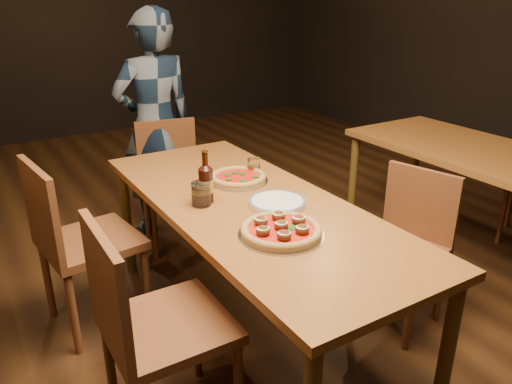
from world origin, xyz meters
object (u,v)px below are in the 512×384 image
pizza_meatball (281,230)px  diner (155,125)px  chair_main_sw (91,240)px  table_right (501,167)px  chair_main_e (399,250)px  chair_end (174,184)px  beer_bottle (206,184)px  water_glass (201,194)px  amber_glass (254,166)px  plate_stack (277,203)px  chair_main_nw (168,324)px  table_main (251,216)px  pizza_margherita (238,178)px

pizza_meatball → diner: size_ratio=0.22×
chair_main_sw → table_right: bearing=-113.8°
table_right → chair_main_e: 1.02m
chair_end → table_right: bearing=-28.1°
beer_bottle → water_glass: size_ratio=2.22×
chair_main_sw → amber_glass: size_ratio=11.03×
chair_main_sw → beer_bottle: beer_bottle is taller
table_right → water_glass: size_ratio=17.57×
diner → plate_stack: bearing=89.3°
chair_main_nw → water_glass: 0.66m
pizza_meatball → amber_glass: (0.30, 0.70, 0.02)m
table_main → chair_main_nw: (-0.59, -0.35, -0.18)m
chair_main_nw → beer_bottle: bearing=-40.8°
beer_bottle → diner: (0.26, 1.33, -0.04)m
table_right → chair_main_e: size_ratio=2.29×
table_right → beer_bottle: size_ratio=7.92×
plate_stack → beer_bottle: beer_bottle is taller
pizza_meatball → diner: 1.82m
table_right → chair_main_nw: (-2.29, -0.15, -0.18)m
pizza_margherita → beer_bottle: 0.32m
table_main → beer_bottle: beer_bottle is taller
plate_stack → beer_bottle: (-0.27, 0.21, 0.08)m
chair_main_sw → pizza_margherita: bearing=-114.9°
table_right → chair_main_sw: chair_main_sw is taller
table_main → water_glass: bearing=156.8°
table_right → pizza_margherita: size_ratio=6.25×
chair_main_nw → table_right: bearing=-85.6°
pizza_meatball → beer_bottle: bearing=102.5°
pizza_meatball → plate_stack: size_ratio=1.36×
chair_main_sw → amber_glass: 0.95m
chair_main_sw → pizza_meatball: 1.10m
plate_stack → water_glass: bearing=148.1°
table_main → pizza_margherita: 0.31m
amber_glass → diner: size_ratio=0.06×
chair_main_e → pizza_margherita: (-0.62, 0.60, 0.33)m
plate_stack → water_glass: 0.36m
water_glass → beer_bottle: bearing=28.9°
beer_bottle → water_glass: (-0.04, -0.02, -0.03)m
plate_stack → diner: (-0.01, 1.54, 0.04)m
chair_main_sw → water_glass: bearing=-141.0°
beer_bottle → amber_glass: 0.46m
pizza_meatball → amber_glass: size_ratio=4.04×
plate_stack → chair_end: bearing=90.9°
table_right → chair_main_sw: 2.47m
chair_main_nw → amber_glass: 1.11m
table_main → table_right: (1.70, -0.20, 0.00)m
amber_glass → pizza_margherita: bearing=-156.1°
table_main → chair_end: (0.07, 1.15, -0.23)m
pizza_meatball → table_right: bearing=5.4°
table_right → chair_main_nw: chair_main_nw is taller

